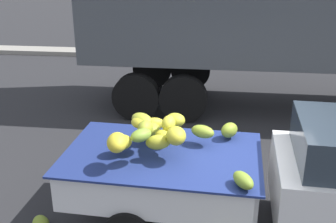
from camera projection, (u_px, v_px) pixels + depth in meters
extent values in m
plane|color=#28282B|center=(233.00, 220.00, 6.05)|extent=(220.00, 220.00, 0.00)
cube|color=gray|center=(225.00, 56.00, 14.86)|extent=(80.00, 0.80, 0.16)
cube|color=white|center=(163.00, 184.00, 5.88)|extent=(2.65, 1.77, 0.08)
cube|color=white|center=(172.00, 144.00, 6.51)|extent=(2.57, 0.19, 0.44)
cube|color=white|center=(151.00, 200.00, 5.05)|extent=(2.57, 0.19, 0.44)
cube|color=white|center=(254.00, 176.00, 5.59)|extent=(0.14, 1.64, 0.44)
cube|color=white|center=(77.00, 161.00, 5.98)|extent=(0.14, 1.64, 0.44)
cube|color=#B21914|center=(172.00, 145.00, 6.55)|extent=(2.46, 0.15, 0.07)
cube|color=navy|center=(163.00, 154.00, 5.70)|extent=(2.78, 1.90, 0.03)
ellipsoid|color=olive|center=(141.00, 135.00, 5.25)|extent=(0.35, 0.36, 0.16)
ellipsoid|color=gold|center=(175.00, 120.00, 5.74)|extent=(0.37, 0.36, 0.18)
ellipsoid|color=olive|center=(243.00, 180.00, 4.84)|extent=(0.33, 0.40, 0.17)
ellipsoid|color=olive|center=(229.00, 130.00, 6.05)|extent=(0.34, 0.36, 0.22)
ellipsoid|color=gold|center=(169.00, 124.00, 5.65)|extent=(0.21, 0.31, 0.22)
ellipsoid|color=#98A62E|center=(145.00, 128.00, 5.55)|extent=(0.24, 0.31, 0.21)
ellipsoid|color=yellow|center=(153.00, 124.00, 6.05)|extent=(0.38, 0.30, 0.20)
ellipsoid|color=gold|center=(141.00, 122.00, 5.74)|extent=(0.38, 0.39, 0.16)
ellipsoid|color=gold|center=(158.00, 142.00, 5.41)|extent=(0.37, 0.26, 0.20)
ellipsoid|color=yellow|center=(117.00, 142.00, 5.16)|extent=(0.31, 0.41, 0.23)
ellipsoid|color=gold|center=(163.00, 137.00, 5.55)|extent=(0.32, 0.34, 0.21)
ellipsoid|color=#ACB231|center=(151.00, 129.00, 5.88)|extent=(0.29, 0.32, 0.18)
ellipsoid|color=#A5AC2E|center=(142.00, 119.00, 5.78)|extent=(0.42, 0.43, 0.16)
ellipsoid|color=olive|center=(203.00, 132.00, 5.85)|extent=(0.40, 0.34, 0.18)
ellipsoid|color=gold|center=(176.00, 136.00, 5.33)|extent=(0.30, 0.36, 0.23)
ellipsoid|color=gold|center=(121.00, 142.00, 5.56)|extent=(0.41, 0.39, 0.21)
cylinder|color=black|center=(333.00, 187.00, 6.31)|extent=(0.65, 0.23, 0.64)
cylinder|color=black|center=(153.00, 171.00, 6.74)|extent=(0.65, 0.23, 0.64)
cylinder|color=black|center=(191.00, 70.00, 11.53)|extent=(1.08, 0.31, 1.08)
cylinder|color=black|center=(183.00, 99.00, 9.32)|extent=(1.08, 0.31, 1.08)
cylinder|color=black|center=(152.00, 68.00, 11.65)|extent=(1.08, 0.31, 1.08)
cylinder|color=black|center=(136.00, 97.00, 9.44)|extent=(1.08, 0.31, 1.08)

